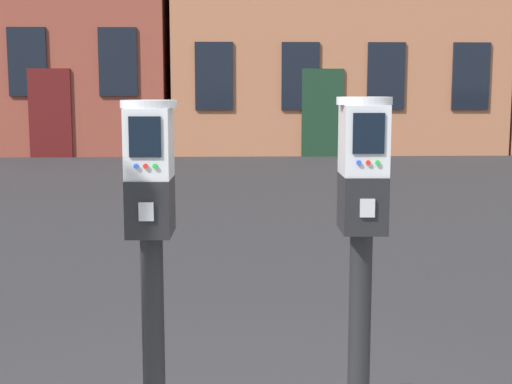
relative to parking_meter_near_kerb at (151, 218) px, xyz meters
The scene contains 2 objects.
parking_meter_near_kerb is the anchor object (origin of this frame).
parking_meter_twin_adjacent 0.83m from the parking_meter_near_kerb, ahead, with size 0.22×0.25×1.49m.
Camera 1 is at (-0.06, -2.96, 1.67)m, focal length 51.24 mm.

